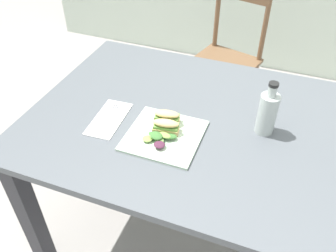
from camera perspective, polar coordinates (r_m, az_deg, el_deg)
The scene contains 10 objects.
ground_plane at distance 1.96m, azimuth 6.70°, elevation -16.26°, with size 8.22×8.22×0.00m, color gray.
dining_table at distance 1.50m, azimuth 2.89°, elevation -2.11°, with size 1.25×0.98×0.74m.
chair_wooden_far at distance 2.43m, azimuth 9.32°, elevation 10.41°, with size 0.49×0.49×0.87m.
plate_lunch at distance 1.33m, azimuth -0.62°, elevation -1.53°, with size 0.27×0.27×0.01m, color beige.
sandwich_half_front at distance 1.32m, azimuth -0.33°, elevation -0.03°, with size 0.10×0.06×0.06m.
sandwich_half_back at distance 1.36m, azimuth -0.19°, elevation 1.46°, with size 0.10×0.06×0.06m.
salad_mixed_greens at distance 1.29m, azimuth -1.45°, elevation -1.72°, with size 0.12×0.14×0.03m.
napkin_folded at distance 1.43m, azimuth -9.49°, elevation 1.16°, with size 0.11×0.24×0.00m, color white.
fork_on_napkin at distance 1.44m, azimuth -9.24°, elevation 1.69°, with size 0.04×0.19×0.00m.
bottle_cold_brew at distance 1.35m, azimuth 15.62°, elevation 1.61°, with size 0.07×0.07×0.22m.
Camera 1 is at (0.18, -1.09, 1.62)m, focal length 37.84 mm.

